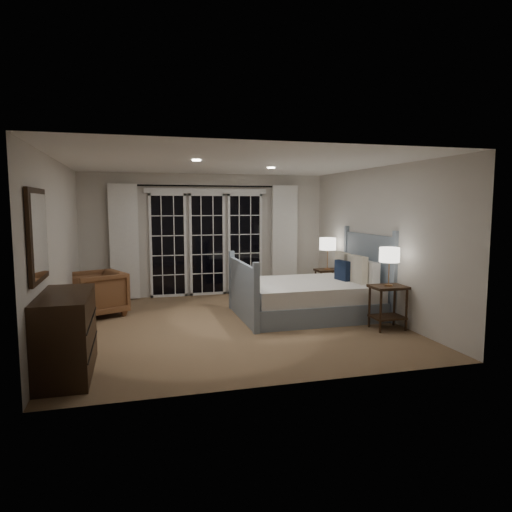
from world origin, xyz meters
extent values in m
plane|color=olive|center=(0.00, 0.00, 0.00)|extent=(5.00, 5.00, 0.00)
plane|color=white|center=(0.00, 0.00, 2.50)|extent=(5.00, 5.00, 0.00)
cube|color=beige|center=(-2.50, 0.00, 1.25)|extent=(0.02, 5.00, 2.50)
cube|color=beige|center=(2.50, 0.00, 1.25)|extent=(0.02, 5.00, 2.50)
cube|color=beige|center=(0.00, 2.50, 1.25)|extent=(5.00, 0.02, 2.50)
cube|color=beige|center=(0.00, -2.50, 1.25)|extent=(5.00, 0.02, 2.50)
cube|color=black|center=(-0.80, 2.47, 1.05)|extent=(0.66, 0.02, 2.02)
cube|color=black|center=(0.00, 2.47, 1.05)|extent=(0.66, 0.02, 2.02)
cube|color=black|center=(0.80, 2.47, 1.05)|extent=(0.66, 0.02, 2.02)
cube|color=white|center=(0.00, 2.46, 2.15)|extent=(2.50, 0.04, 0.10)
cylinder|color=black|center=(0.00, 2.40, 2.25)|extent=(3.50, 0.03, 0.03)
cube|color=white|center=(-1.65, 2.38, 1.15)|extent=(0.55, 0.10, 2.25)
cube|color=white|center=(1.65, 2.38, 1.15)|extent=(0.55, 0.10, 2.25)
cylinder|color=white|center=(0.80, 0.60, 2.49)|extent=(0.12, 0.12, 0.01)
cylinder|color=white|center=(-0.60, -0.40, 2.49)|extent=(0.12, 0.12, 0.01)
cube|color=gray|center=(1.35, 0.26, 0.16)|extent=(2.15, 1.68, 0.31)
cube|color=silver|center=(1.35, 0.26, 0.45)|extent=(2.09, 1.62, 0.26)
cube|color=gray|center=(2.48, 0.26, 0.68)|extent=(0.06, 1.68, 1.36)
cube|color=gray|center=(0.22, 0.26, 0.47)|extent=(0.06, 1.68, 0.94)
cube|color=silver|center=(2.28, -0.06, 0.76)|extent=(0.14, 0.60, 0.36)
cube|color=silver|center=(2.28, 0.58, 0.76)|extent=(0.14, 0.60, 0.36)
cube|color=beige|center=(2.12, -0.02, 0.80)|extent=(0.16, 0.46, 0.45)
cube|color=beige|center=(2.12, 0.54, 0.80)|extent=(0.16, 0.46, 0.45)
cube|color=#121B31|center=(1.98, 0.26, 0.75)|extent=(0.15, 0.35, 0.34)
cube|color=#321E10|center=(2.20, -0.87, 0.64)|extent=(0.51, 0.41, 0.04)
cube|color=#321E10|center=(2.20, -0.87, 0.18)|extent=(0.47, 0.37, 0.03)
cylinder|color=#321E10|center=(1.98, -1.03, 0.32)|extent=(0.04, 0.04, 0.63)
cylinder|color=#321E10|center=(2.41, -1.03, 0.32)|extent=(0.04, 0.04, 0.63)
cylinder|color=#321E10|center=(1.98, -0.70, 0.32)|extent=(0.04, 0.04, 0.63)
cylinder|color=#321E10|center=(2.41, -0.70, 0.32)|extent=(0.04, 0.04, 0.63)
cube|color=#321E10|center=(2.25, 1.46, 0.57)|extent=(0.45, 0.36, 0.04)
cube|color=#321E10|center=(2.25, 1.46, 0.16)|extent=(0.42, 0.33, 0.03)
cylinder|color=#321E10|center=(2.06, 1.32, 0.28)|extent=(0.04, 0.04, 0.56)
cylinder|color=#321E10|center=(2.44, 1.32, 0.28)|extent=(0.04, 0.04, 0.56)
cylinder|color=#321E10|center=(2.06, 1.61, 0.28)|extent=(0.04, 0.04, 0.56)
cylinder|color=#321E10|center=(2.44, 1.61, 0.28)|extent=(0.04, 0.04, 0.56)
cylinder|color=#AB7444|center=(2.20, -0.87, 0.67)|extent=(0.12, 0.12, 0.02)
cylinder|color=#AB7444|center=(2.20, -0.87, 0.85)|extent=(0.02, 0.02, 0.34)
cylinder|color=white|center=(2.20, -0.87, 1.13)|extent=(0.30, 0.30, 0.22)
cylinder|color=#AB7444|center=(2.25, 1.46, 0.60)|extent=(0.12, 0.12, 0.02)
cylinder|color=#AB7444|center=(2.25, 1.46, 0.80)|extent=(0.02, 0.02, 0.37)
cylinder|color=white|center=(2.25, 1.46, 1.10)|extent=(0.33, 0.33, 0.24)
imported|color=brown|center=(-2.10, 1.15, 0.38)|extent=(1.09, 1.08, 0.76)
cube|color=#321E10|center=(-2.23, -1.57, 0.45)|extent=(0.53, 1.28, 0.91)
cube|color=black|center=(-1.96, -1.57, 0.30)|extent=(0.01, 1.26, 0.01)
cube|color=black|center=(-1.96, -1.57, 0.60)|extent=(0.01, 1.26, 0.01)
cube|color=#321E10|center=(-2.47, -1.57, 1.55)|extent=(0.04, 0.85, 1.00)
cube|color=white|center=(-2.44, -1.57, 1.55)|extent=(0.01, 0.73, 0.88)
camera|label=1|loc=(-1.50, -6.85, 1.88)|focal=32.00mm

